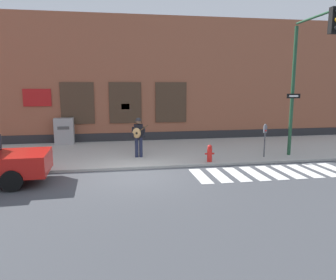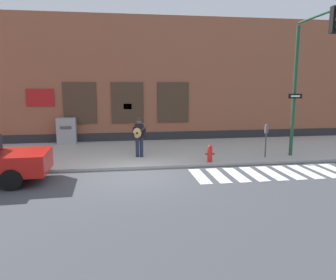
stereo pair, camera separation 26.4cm
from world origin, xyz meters
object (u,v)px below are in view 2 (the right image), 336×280
busker (139,135)px  utility_box (67,131)px  traffic_light (309,64)px  parking_meter (266,136)px  fire_hydrant (210,154)px

busker → utility_box: (-3.55, 3.78, -0.28)m
traffic_light → parking_meter: bearing=145.3°
busker → traffic_light: (6.56, -1.71, 2.92)m
busker → traffic_light: size_ratio=0.30×
busker → parking_meter: 5.42m
fire_hydrant → traffic_light: bearing=-5.8°
traffic_light → fire_hydrant: size_ratio=8.12×
parking_meter → utility_box: parking_meter is taller
busker → traffic_light: 7.38m
parking_meter → utility_box: (-8.89, 4.65, -0.26)m
traffic_light → parking_meter: traffic_light is taller
busker → parking_meter: (5.35, -0.87, -0.02)m
parking_meter → utility_box: 10.04m
traffic_light → fire_hydrant: traffic_light is taller
busker → utility_box: size_ratio=1.24×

